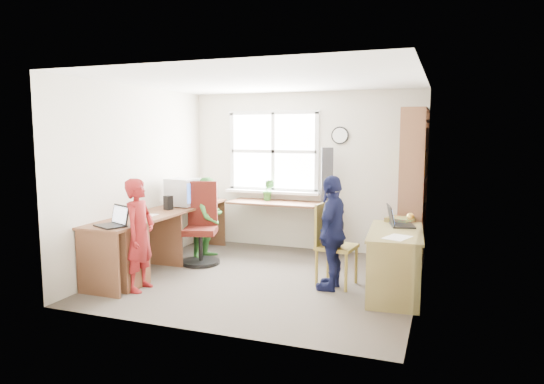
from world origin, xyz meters
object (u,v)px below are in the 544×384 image
Objects in this scene: bookshelf at (413,193)px; person_red at (140,235)px; wooden_chair at (331,241)px; swivel_chair at (201,228)px; laptop_right at (398,221)px; l_desk at (160,239)px; laptop_left at (114,221)px; potted_plant at (268,190)px; right_desk at (395,248)px; crt_monitor at (183,192)px; person_green at (209,218)px; cd_tower at (327,176)px; person_navy at (332,233)px.

bookshelf reaches higher than person_red.
wooden_chair is (-0.84, -1.12, -0.48)m from bookshelf.
swivel_chair is 2.66m from laptop_right.
laptop_left is at bearing -99.36° from l_desk.
person_red is at bearing -105.83° from potted_plant.
right_desk is 1.32× the size of wooden_chair.
crt_monitor is 0.52m from person_green.
crt_monitor is at bearing -134.84° from potted_plant.
laptop_left reaches higher than right_desk.
bookshelf is 5.09× the size of laptop_right.
l_desk is 0.99m from crt_monitor.
person_green is (0.07, 1.55, -0.06)m from person_red.
l_desk is 0.81m from laptop_left.
potted_plant is (0.79, 1.79, 0.46)m from l_desk.
cd_tower is at bearing 28.93° from laptop_right.
person_green is (0.34, 0.12, -0.37)m from crt_monitor.
person_green is at bearing 78.91° from l_desk.
laptop_left is (-3.08, -2.19, -0.20)m from bookshelf.
laptop_left is at bearing -146.30° from wooden_chair.
bookshelf is at bearing 61.16° from wooden_chair.
right_desk is 1.31m from bookshelf.
swivel_chair is at bearing -14.88° from crt_monitor.
wooden_chair reaches higher than l_desk.
person_navy is (-0.69, -0.35, -0.12)m from laptop_right.
bookshelf is at bearing 19.08° from crt_monitor.
bookshelf is 1.54m from person_navy.
swivel_chair is at bearing -101.26° from person_navy.
person_green is (-2.67, 0.71, 0.06)m from right_desk.
person_navy reaches higher than person_green.
person_red is 1.10× the size of person_green.
swivel_chair is 1.29m from person_red.
laptop_right is at bearing 120.11° from person_navy.
right_desk is at bearing -3.32° from crt_monitor.
person_red reaches higher than laptop_left.
person_green is at bearing -108.33° from person_navy.
cd_tower is at bearing -1.20° from potted_plant.
crt_monitor is 1.08× the size of laptop_right.
bookshelf reaches higher than wooden_chair.
laptop_left is 0.51× the size of cd_tower.
person_navy is at bearing -7.87° from crt_monitor.
cd_tower is 0.71× the size of person_green.
right_desk is at bearing -94.42° from bookshelf.
laptop_left is 0.36× the size of person_green.
wooden_chair is at bearing -28.05° from swivel_chair.
bookshelf is 3.53m from person_red.
bookshelf is 3.78m from laptop_left.
person_red reaches higher than right_desk.
laptop_right reaches higher than right_desk.
person_navy is at bearing -103.79° from person_green.
wooden_chair is 2.02m from person_green.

